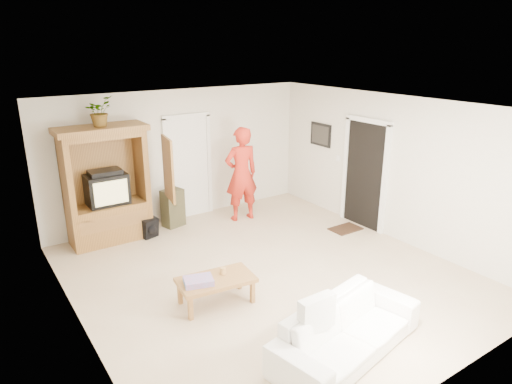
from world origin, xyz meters
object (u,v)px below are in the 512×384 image
at_px(armoire, 108,192).
at_px(man, 241,174).
at_px(sofa, 347,330).
at_px(coffee_table, 216,281).

xyz_separation_m(armoire, man, (2.51, -0.46, 0.04)).
distance_m(armoire, man, 2.55).
relative_size(armoire, man, 1.10).
height_order(sofa, coffee_table, sofa).
xyz_separation_m(man, sofa, (-1.26, -4.26, -0.66)).
height_order(armoire, coffee_table, armoire).
height_order(armoire, sofa, armoire).
distance_m(man, sofa, 4.49).
bearing_deg(man, armoire, -3.33).
relative_size(armoire, coffee_table, 1.92).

